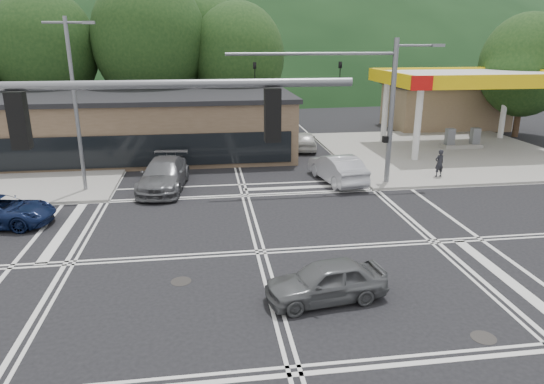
{
  "coord_description": "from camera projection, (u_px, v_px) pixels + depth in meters",
  "views": [
    {
      "loc": [
        -1.97,
        -17.21,
        7.99
      ],
      "look_at": [
        0.9,
        3.24,
        1.4
      ],
      "focal_mm": 32.0,
      "sensor_mm": 36.0,
      "label": 1
    }
  ],
  "objects": [
    {
      "name": "ground",
      "position": [
        261.0,
        252.0,
        18.92
      ],
      "size": [
        120.0,
        120.0,
        0.0
      ],
      "primitive_type": "plane",
      "color": "black",
      "rests_on": "ground"
    },
    {
      "name": "sidewalk_ne",
      "position": [
        442.0,
        152.0,
        35.04
      ],
      "size": [
        16.0,
        16.0,
        0.15
      ],
      "primitive_type": "cube",
      "color": "gray",
      "rests_on": "ground"
    },
    {
      "name": "sidewalk_nw",
      "position": [
        2.0,
        167.0,
        31.07
      ],
      "size": [
        16.0,
        16.0,
        0.15
      ],
      "primitive_type": "cube",
      "color": "gray",
      "rests_on": "ground"
    },
    {
      "name": "gas_station_canopy",
      "position": [
        469.0,
        81.0,
        34.72
      ],
      "size": [
        12.32,
        8.34,
        5.75
      ],
      "color": "silver",
      "rests_on": "ground"
    },
    {
      "name": "convenience_store",
      "position": [
        444.0,
        107.0,
        44.58
      ],
      "size": [
        10.0,
        6.0,
        3.8
      ],
      "primitive_type": "cube",
      "color": "#846B4F",
      "rests_on": "ground"
    },
    {
      "name": "commercial_row",
      "position": [
        116.0,
        129.0,
        33.29
      ],
      "size": [
        24.0,
        8.0,
        4.0
      ],
      "primitive_type": "cube",
      "color": "brown",
      "rests_on": "ground"
    },
    {
      "name": "hill_north",
      "position": [
        212.0,
        77.0,
        103.83
      ],
      "size": [
        252.0,
        126.0,
        140.0
      ],
      "primitive_type": "ellipsoid",
      "color": "black",
      "rests_on": "ground"
    },
    {
      "name": "tree_n_a",
      "position": [
        45.0,
        49.0,
        37.54
      ],
      "size": [
        8.0,
        8.0,
        11.75
      ],
      "color": "#382619",
      "rests_on": "ground"
    },
    {
      "name": "tree_n_b",
      "position": [
        150.0,
        40.0,
        38.4
      ],
      "size": [
        9.0,
        9.0,
        12.98
      ],
      "color": "#382619",
      "rests_on": "ground"
    },
    {
      "name": "tree_n_c",
      "position": [
        238.0,
        57.0,
        39.72
      ],
      "size": [
        7.6,
        7.6,
        10.87
      ],
      "color": "#382619",
      "rests_on": "ground"
    },
    {
      "name": "tree_n_e",
      "position": [
        201.0,
        48.0,
        42.9
      ],
      "size": [
        8.4,
        8.4,
        11.98
      ],
      "color": "#382619",
      "rests_on": "ground"
    },
    {
      "name": "tree_ne",
      "position": [
        526.0,
        65.0,
        39.19
      ],
      "size": [
        7.2,
        7.2,
        9.99
      ],
      "color": "#382619",
      "rests_on": "ground"
    },
    {
      "name": "streetlight_nw",
      "position": [
        76.0,
        98.0,
        24.76
      ],
      "size": [
        2.5,
        0.25,
        9.0
      ],
      "color": "slate",
      "rests_on": "ground"
    },
    {
      "name": "signal_mast_ne",
      "position": [
        370.0,
        95.0,
        26.04
      ],
      "size": [
        11.65,
        0.3,
        8.0
      ],
      "color": "slate",
      "rests_on": "ground"
    },
    {
      "name": "car_grey_center",
      "position": [
        326.0,
        281.0,
        15.29
      ],
      "size": [
        4.06,
        2.09,
        1.32
      ],
      "primitive_type": "imported",
      "rotation": [
        0.0,
        0.0,
        -1.43
      ],
      "color": "#55585A",
      "rests_on": "ground"
    },
    {
      "name": "car_queue_a",
      "position": [
        337.0,
        168.0,
        27.89
      ],
      "size": [
        2.5,
        5.15,
        1.63
      ],
      "primitive_type": "imported",
      "rotation": [
        0.0,
        0.0,
        3.3
      ],
      "color": "#B7B9BF",
      "rests_on": "ground"
    },
    {
      "name": "car_queue_b",
      "position": [
        304.0,
        141.0,
        36.01
      ],
      "size": [
        2.13,
        4.22,
        1.38
      ],
      "primitive_type": "imported",
      "rotation": [
        0.0,
        0.0,
        3.01
      ],
      "color": "beige",
      "rests_on": "ground"
    },
    {
      "name": "car_northbound",
      "position": [
        164.0,
        175.0,
        26.6
      ],
      "size": [
        2.9,
        5.85,
        1.64
      ],
      "primitive_type": "imported",
      "rotation": [
        0.0,
        0.0,
        -0.11
      ],
      "color": "#57585B",
      "rests_on": "ground"
    },
    {
      "name": "pedestrian",
      "position": [
        439.0,
        163.0,
        28.43
      ],
      "size": [
        0.66,
        0.5,
        1.62
      ],
      "primitive_type": "imported",
      "rotation": [
        0.0,
        0.0,
        3.36
      ],
      "color": "black",
      "rests_on": "sidewalk_ne"
    }
  ]
}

